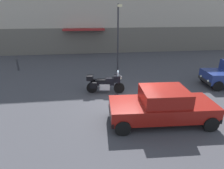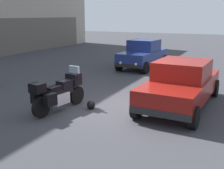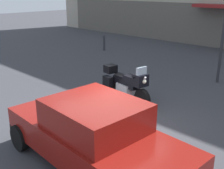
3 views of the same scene
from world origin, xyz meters
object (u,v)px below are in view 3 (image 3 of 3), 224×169
at_px(motorcycle, 126,83).
at_px(bollard_curbside, 104,42).
at_px(car_sedan_far, 95,135).
at_px(helmet, 122,108).

height_order(motorcycle, bollard_curbside, motorcycle).
xyz_separation_m(motorcycle, bollard_curbside, (-6.67, 5.44, -0.10)).
relative_size(motorcycle, car_sedan_far, 0.49).
relative_size(motorcycle, helmet, 8.06).
distance_m(motorcycle, car_sedan_far, 4.08).
bearing_deg(helmet, bollard_curbside, 139.08).
bearing_deg(car_sedan_far, motorcycle, 125.25).
bearing_deg(bollard_curbside, helmet, -40.92).
bearing_deg(bollard_curbside, car_sedan_far, -45.11).
bearing_deg(helmet, motorcycle, 124.86).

